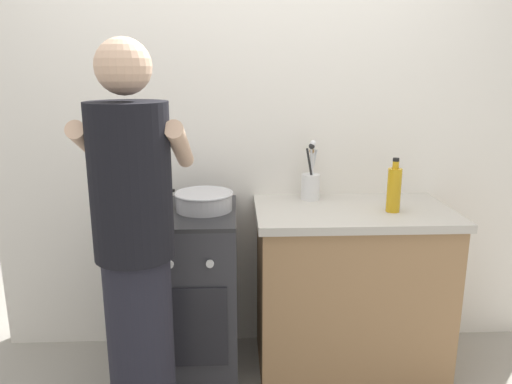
% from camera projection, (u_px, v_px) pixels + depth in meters
% --- Properties ---
extents(ground, '(6.00, 6.00, 0.00)m').
position_uv_depth(ground, '(247.00, 384.00, 2.54)').
color(ground, gray).
extents(back_wall, '(3.20, 0.10, 2.50)m').
position_uv_depth(back_wall, '(280.00, 132.00, 2.73)').
color(back_wall, silver).
rests_on(back_wall, ground).
extents(countertop, '(1.00, 0.60, 0.90)m').
position_uv_depth(countertop, '(349.00, 289.00, 2.60)').
color(countertop, '#99724C').
rests_on(countertop, ground).
extents(stove_range, '(0.60, 0.62, 0.90)m').
position_uv_depth(stove_range, '(180.00, 293.00, 2.56)').
color(stove_range, '#2D2D33').
rests_on(stove_range, ground).
extents(pot, '(0.27, 0.20, 0.10)m').
position_uv_depth(pot, '(149.00, 200.00, 2.46)').
color(pot, '#B2B2B7').
rests_on(pot, stove_range).
extents(mixing_bowl, '(0.30, 0.30, 0.09)m').
position_uv_depth(mixing_bowl, '(204.00, 200.00, 2.45)').
color(mixing_bowl, '#B7B7BC').
rests_on(mixing_bowl, stove_range).
extents(utensil_crock, '(0.10, 0.10, 0.32)m').
position_uv_depth(utensil_crock, '(311.00, 182.00, 2.64)').
color(utensil_crock, silver).
rests_on(utensil_crock, countertop).
extents(oil_bottle, '(0.07, 0.07, 0.27)m').
position_uv_depth(oil_bottle, '(394.00, 189.00, 2.41)').
color(oil_bottle, gold).
rests_on(oil_bottle, countertop).
extents(person, '(0.41, 0.50, 1.70)m').
position_uv_depth(person, '(136.00, 265.00, 1.87)').
color(person, black).
rests_on(person, ground).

